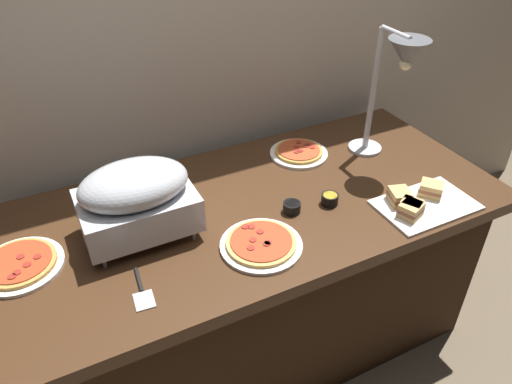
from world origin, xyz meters
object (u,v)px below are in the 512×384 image
sandwich_platter (419,202)px  sauce_cup_far (330,199)px  pizza_plate_raised_stand (19,265)px  heat_lamp (399,66)px  serving_spatula (142,290)px  pizza_plate_center (299,152)px  chafing_dish (136,198)px  sauce_cup_near (292,207)px  pizza_plate_front (261,244)px

sandwich_platter → sauce_cup_far: (-0.27, 0.16, -0.00)m
pizza_plate_raised_stand → sandwich_platter: (1.31, -0.31, 0.01)m
heat_lamp → serving_spatula: size_ratio=3.05×
pizza_plate_center → pizza_plate_raised_stand: bearing=-170.2°
sandwich_platter → serving_spatula: 1.00m
chafing_dish → sauce_cup_far: 0.68m
sauce_cup_far → pizza_plate_center: bearing=77.4°
sandwich_platter → sauce_cup_near: size_ratio=5.62×
chafing_dish → sauce_cup_near: 0.54m
heat_lamp → sauce_cup_far: size_ratio=8.50×
chafing_dish → pizza_plate_raised_stand: size_ratio=1.38×
chafing_dish → sauce_cup_near: bearing=-13.2°
pizza_plate_front → sauce_cup_far: (0.33, 0.10, 0.01)m
chafing_dish → sauce_cup_far: chafing_dish is taller
heat_lamp → pizza_plate_raised_stand: 1.44m
sandwich_platter → sauce_cup_near: sandwich_platter is taller
chafing_dish → serving_spatula: size_ratio=2.11×
pizza_plate_center → sauce_cup_far: (-0.08, -0.34, 0.01)m
sauce_cup_near → serving_spatula: bearing=-167.3°
pizza_plate_front → serving_spatula: 0.40m
chafing_dish → pizza_plate_center: chafing_dish is taller
serving_spatula → pizza_plate_raised_stand: bearing=139.2°
chafing_dish → pizza_plate_center: bearing=15.6°
pizza_plate_front → serving_spatula: pizza_plate_front is taller
sauce_cup_near → chafing_dish: bearing=166.8°
serving_spatula → chafing_dish: bearing=73.4°
pizza_plate_center → sauce_cup_far: size_ratio=3.91×
pizza_plate_center → pizza_plate_raised_stand: same height
pizza_plate_raised_stand → pizza_plate_center: bearing=9.8°
pizza_plate_raised_stand → sauce_cup_near: 0.90m
sandwich_platter → sauce_cup_near: (-0.42, 0.18, -0.00)m
chafing_dish → pizza_plate_front: bearing=-36.0°
pizza_plate_raised_stand → sauce_cup_far: (1.03, -0.15, 0.01)m
heat_lamp → sauce_cup_near: heat_lamp is taller
chafing_dish → sauce_cup_near: size_ratio=5.82×
pizza_plate_center → sandwich_platter: size_ratio=0.69×
pizza_plate_front → pizza_plate_raised_stand: same height
sauce_cup_far → serving_spatula: sauce_cup_far is taller
heat_lamp → sauce_cup_far: bearing=-158.5°
pizza_plate_raised_stand → serving_spatula: 0.40m
sauce_cup_near → sauce_cup_far: (0.15, -0.02, 0.00)m
chafing_dish → serving_spatula: 0.30m
sauce_cup_far → sandwich_platter: bearing=-30.3°
heat_lamp → pizza_plate_front: bearing=-160.9°
pizza_plate_raised_stand → sauce_cup_near: size_ratio=4.20×
sandwich_platter → sauce_cup_far: sandwich_platter is taller
heat_lamp → pizza_plate_front: (-0.68, -0.24, -0.40)m
heat_lamp → pizza_plate_center: size_ratio=2.17×
sauce_cup_near → serving_spatula: 0.60m
heat_lamp → sandwich_platter: size_ratio=1.49×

